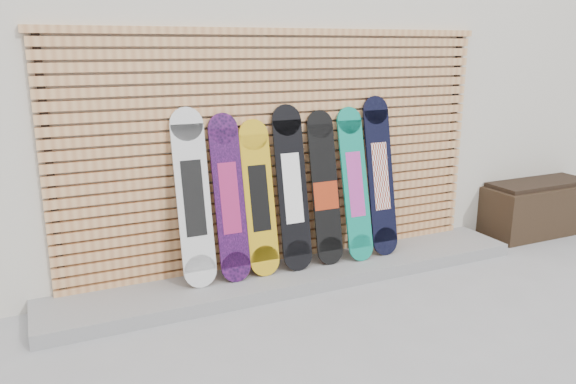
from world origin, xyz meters
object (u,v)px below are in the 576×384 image
(planter_box, at_px, (537,207))
(snowboard_4, at_px, (325,189))
(snowboard_2, at_px, (259,198))
(snowboard_0, at_px, (193,198))
(snowboard_3, at_px, (292,188))
(snowboard_1, at_px, (229,198))
(snowboard_5, at_px, (355,184))
(snowboard_6, at_px, (380,176))

(planter_box, bearing_deg, snowboard_4, 179.70)
(snowboard_2, bearing_deg, snowboard_4, -0.50)
(planter_box, distance_m, snowboard_0, 4.14)
(snowboard_0, height_order, snowboard_3, snowboard_0)
(planter_box, xyz_separation_m, snowboard_1, (-3.78, 0.01, 0.55))
(planter_box, height_order, snowboard_3, snowboard_3)
(snowboard_3, bearing_deg, planter_box, -0.24)
(snowboard_5, height_order, snowboard_6, snowboard_6)
(snowboard_0, height_order, snowboard_4, snowboard_0)
(snowboard_2, bearing_deg, snowboard_0, 179.86)
(snowboard_4, bearing_deg, snowboard_0, 179.67)
(snowboard_4, xyz_separation_m, snowboard_5, (0.32, -0.02, 0.02))
(planter_box, xyz_separation_m, snowboard_3, (-3.18, 0.01, 0.57))
(snowboard_3, bearing_deg, snowboard_5, -1.63)
(snowboard_1, height_order, snowboard_4, snowboard_1)
(snowboard_4, xyz_separation_m, snowboard_6, (0.62, -0.00, 0.07))
(snowboard_1, xyz_separation_m, snowboard_4, (0.95, 0.00, -0.02))
(snowboard_0, bearing_deg, snowboard_1, -1.47)
(snowboard_3, bearing_deg, snowboard_6, -0.22)
(snowboard_4, distance_m, snowboard_6, 0.62)
(snowboard_0, relative_size, snowboard_5, 1.05)
(snowboard_1, xyz_separation_m, snowboard_6, (1.57, -0.00, 0.04))
(snowboard_2, relative_size, snowboard_6, 0.90)
(snowboard_6, bearing_deg, snowboard_3, 179.78)
(snowboard_5, bearing_deg, planter_box, 0.12)
(snowboard_2, xyz_separation_m, snowboard_6, (1.29, -0.01, 0.08))
(planter_box, height_order, snowboard_1, snowboard_1)
(snowboard_1, bearing_deg, snowboard_0, 178.53)
(snowboard_0, bearing_deg, snowboard_4, -0.33)
(snowboard_0, distance_m, snowboard_6, 1.89)
(snowboard_1, bearing_deg, snowboard_4, 0.06)
(snowboard_2, height_order, snowboard_5, snowboard_5)
(snowboard_0, distance_m, snowboard_3, 0.93)
(snowboard_2, distance_m, snowboard_3, 0.33)
(snowboard_1, relative_size, snowboard_5, 1.00)
(snowboard_6, bearing_deg, snowboard_5, -177.08)
(snowboard_5, bearing_deg, snowboard_4, 176.37)
(snowboard_2, distance_m, snowboard_4, 0.67)
(snowboard_1, bearing_deg, snowboard_5, -0.87)
(snowboard_3, xyz_separation_m, snowboard_4, (0.35, 0.00, -0.04))
(snowboard_4, distance_m, snowboard_5, 0.32)
(snowboard_0, relative_size, snowboard_4, 1.06)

